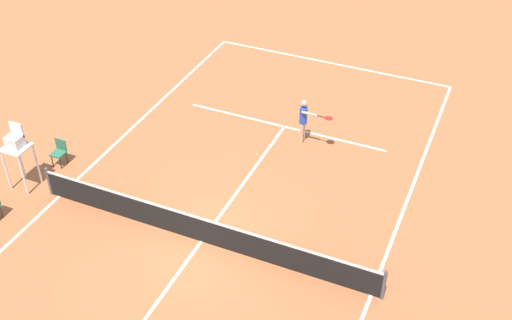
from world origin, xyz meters
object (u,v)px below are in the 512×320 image
player_serving (305,118)px  courtside_chair_mid (59,151)px  tennis_ball (257,154)px  umpire_chair (17,146)px

player_serving → courtside_chair_mid: bearing=-56.9°
player_serving → tennis_ball: bearing=-40.4°
umpire_chair → courtside_chair_mid: bearing=-102.2°
player_serving → courtside_chair_mid: size_ratio=1.89×
courtside_chair_mid → player_serving: bearing=-147.7°
player_serving → umpire_chair: umpire_chair is taller
umpire_chair → courtside_chair_mid: size_ratio=2.54×
tennis_ball → umpire_chair: size_ratio=0.03×
tennis_ball → courtside_chair_mid: size_ratio=0.07×
player_serving → tennis_ball: size_ratio=26.46×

